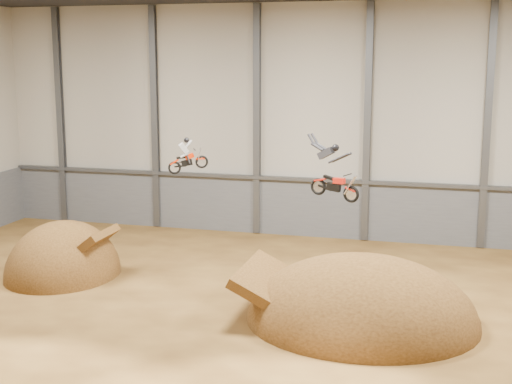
% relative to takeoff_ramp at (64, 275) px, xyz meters
% --- Properties ---
extents(floor, '(40.00, 40.00, 0.00)m').
position_rel_takeoff_ramp_xyz_m(floor, '(10.50, -3.84, 0.00)').
color(floor, '#513415').
rests_on(floor, ground).
extents(back_wall, '(40.00, 0.10, 14.00)m').
position_rel_takeoff_ramp_xyz_m(back_wall, '(10.50, 11.16, 7.00)').
color(back_wall, '#AEA89A').
rests_on(back_wall, ground).
extents(lower_band_back, '(39.80, 0.18, 3.50)m').
position_rel_takeoff_ramp_xyz_m(lower_band_back, '(10.50, 11.06, 1.75)').
color(lower_band_back, '#5A5D62').
rests_on(lower_band_back, ground).
extents(steel_rail, '(39.80, 0.35, 0.20)m').
position_rel_takeoff_ramp_xyz_m(steel_rail, '(10.50, 10.91, 3.55)').
color(steel_rail, '#47494F').
rests_on(steel_rail, lower_band_back).
extents(steel_column_0, '(0.40, 0.36, 13.90)m').
position_rel_takeoff_ramp_xyz_m(steel_column_0, '(-6.17, 10.96, 7.00)').
color(steel_column_0, '#47494F').
rests_on(steel_column_0, ground).
extents(steel_column_1, '(0.40, 0.36, 13.90)m').
position_rel_takeoff_ramp_xyz_m(steel_column_1, '(0.50, 10.96, 7.00)').
color(steel_column_1, '#47494F').
rests_on(steel_column_1, ground).
extents(steel_column_2, '(0.40, 0.36, 13.90)m').
position_rel_takeoff_ramp_xyz_m(steel_column_2, '(7.16, 10.96, 7.00)').
color(steel_column_2, '#47494F').
rests_on(steel_column_2, ground).
extents(steel_column_3, '(0.40, 0.36, 13.90)m').
position_rel_takeoff_ramp_xyz_m(steel_column_3, '(13.83, 10.96, 7.00)').
color(steel_column_3, '#47494F').
rests_on(steel_column_3, ground).
extents(steel_column_4, '(0.40, 0.36, 13.90)m').
position_rel_takeoff_ramp_xyz_m(steel_column_4, '(20.50, 10.96, 7.00)').
color(steel_column_4, '#47494F').
rests_on(steel_column_4, ground).
extents(takeoff_ramp, '(5.52, 6.37, 5.52)m').
position_rel_takeoff_ramp_xyz_m(takeoff_ramp, '(0.00, 0.00, 0.00)').
color(takeoff_ramp, '#402710').
rests_on(takeoff_ramp, ground).
extents(landing_ramp, '(9.60, 8.49, 5.54)m').
position_rel_takeoff_ramp_xyz_m(landing_ramp, '(15.29, -2.59, 0.00)').
color(landing_ramp, '#402710').
rests_on(landing_ramp, ground).
extents(fmx_rider_a, '(2.25, 1.64, 2.02)m').
position_rel_takeoff_ramp_xyz_m(fmx_rider_a, '(6.80, 0.15, 6.43)').
color(fmx_rider_a, '#EB2800').
extents(fmx_rider_b, '(3.53, 1.91, 3.02)m').
position_rel_takeoff_ramp_xyz_m(fmx_rider_b, '(13.61, 0.07, 5.99)').
color(fmx_rider_b, red).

